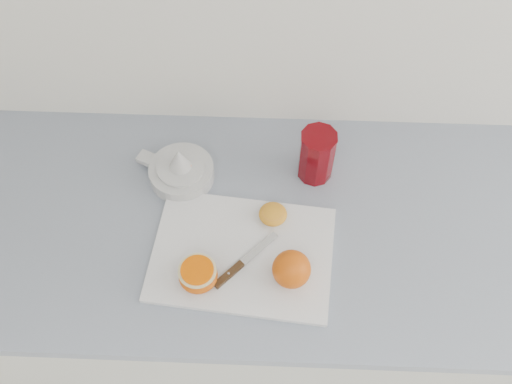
% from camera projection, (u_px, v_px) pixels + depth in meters
% --- Properties ---
extents(counter, '(2.41, 0.64, 0.89)m').
position_uv_depth(counter, '(259.00, 297.00, 1.65)').
color(counter, silver).
rests_on(counter, ground).
extents(cutting_board, '(0.41, 0.31, 0.01)m').
position_uv_depth(cutting_board, '(242.00, 254.00, 1.23)').
color(cutting_board, silver).
rests_on(cutting_board, counter).
extents(whole_orange, '(0.08, 0.08, 0.08)m').
position_uv_depth(whole_orange, '(291.00, 269.00, 1.16)').
color(whole_orange, '#E55B0F').
rests_on(whole_orange, cutting_board).
extents(half_orange, '(0.08, 0.08, 0.05)m').
position_uv_depth(half_orange, '(198.00, 275.00, 1.17)').
color(half_orange, '#E55B0F').
rests_on(half_orange, cutting_board).
extents(squeezed_shell, '(0.06, 0.06, 0.03)m').
position_uv_depth(squeezed_shell, '(273.00, 214.00, 1.26)').
color(squeezed_shell, orange).
rests_on(squeezed_shell, cutting_board).
extents(paring_knife, '(0.13, 0.14, 0.01)m').
position_uv_depth(paring_knife, '(234.00, 270.00, 1.20)').
color(paring_knife, '#402516').
rests_on(paring_knife, cutting_board).
extents(citrus_juicer, '(0.19, 0.15, 0.10)m').
position_uv_depth(citrus_juicer, '(181.00, 170.00, 1.32)').
color(citrus_juicer, silver).
rests_on(citrus_juicer, counter).
extents(red_tumbler, '(0.08, 0.08, 0.14)m').
position_uv_depth(red_tumbler, '(316.00, 157.00, 1.30)').
color(red_tumbler, '#64040A').
rests_on(red_tumbler, counter).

